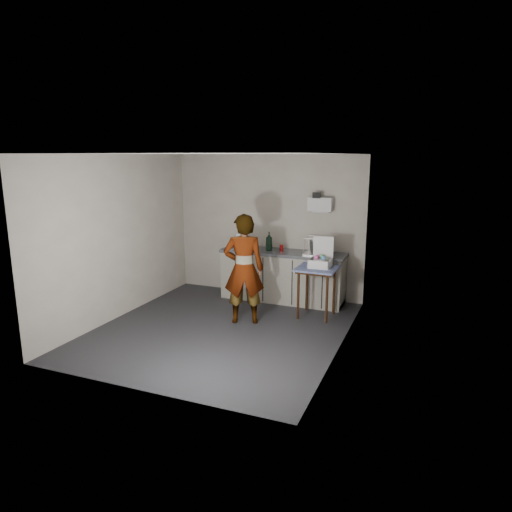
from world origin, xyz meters
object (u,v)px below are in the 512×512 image
at_px(bakery_box, 321,260).
at_px(dark_bottle, 270,243).
at_px(kitchen_counter, 283,277).
at_px(side_table, 317,274).
at_px(standing_man, 244,269).
at_px(soap_bottle, 269,241).
at_px(soda_can, 282,248).
at_px(dish_rack, 317,251).
at_px(paper_towel, 239,241).

bearing_deg(bakery_box, dark_bottle, 151.33).
height_order(kitchen_counter, side_table, kitchen_counter).
xyz_separation_m(standing_man, dark_bottle, (-0.06, 1.34, 0.16)).
distance_m(kitchen_counter, side_table, 1.03).
height_order(standing_man, bakery_box, standing_man).
xyz_separation_m(side_table, soap_bottle, (-1.04, 0.57, 0.36)).
height_order(kitchen_counter, soda_can, soda_can).
xyz_separation_m(side_table, dark_bottle, (-1.05, 0.66, 0.31)).
bearing_deg(kitchen_counter, bakery_box, -33.19).
height_order(dish_rack, bakery_box, bakery_box).
bearing_deg(paper_towel, soda_can, -1.39).
height_order(paper_towel, dish_rack, dish_rack).
height_order(dark_bottle, bakery_box, bakery_box).
distance_m(side_table, dish_rack, 0.63).
relative_size(standing_man, paper_towel, 6.31).
height_order(kitchen_counter, bakery_box, bakery_box).
relative_size(dark_bottle, bakery_box, 0.49).
bearing_deg(side_table, kitchen_counter, 143.85).
bearing_deg(paper_towel, soap_bottle, -2.78).
bearing_deg(bakery_box, paper_towel, 162.22).
distance_m(soda_can, bakery_box, 0.99).
relative_size(kitchen_counter, dish_rack, 5.10).
bearing_deg(side_table, dark_bottle, 149.33).
relative_size(kitchen_counter, standing_man, 1.30).
height_order(kitchen_counter, paper_towel, paper_towel).
xyz_separation_m(soap_bottle, dish_rack, (0.88, -0.03, -0.10)).
relative_size(soap_bottle, bakery_box, 0.71).
xyz_separation_m(standing_man, bakery_box, (1.02, 0.74, 0.07)).
bearing_deg(dish_rack, soda_can, 176.86).
height_order(dark_bottle, dish_rack, dish_rack).
relative_size(standing_man, dark_bottle, 7.51).
bearing_deg(bakery_box, side_table, -118.31).
bearing_deg(side_table, dish_rack, 106.95).
bearing_deg(paper_towel, dish_rack, -2.15).
distance_m(side_table, dark_bottle, 1.28).
distance_m(standing_man, soap_bottle, 1.27).
bearing_deg(dark_bottle, bakery_box, -28.58).
height_order(soap_bottle, paper_towel, soap_bottle).
bearing_deg(standing_man, dark_bottle, -108.63).
bearing_deg(kitchen_counter, side_table, -37.49).
height_order(side_table, bakery_box, bakery_box).
xyz_separation_m(side_table, soda_can, (-0.80, 0.58, 0.25)).
bearing_deg(standing_man, paper_towel, -84.11).
relative_size(standing_man, soda_can, 14.35).
distance_m(soda_can, dish_rack, 0.65).
relative_size(dark_bottle, dish_rack, 0.52).
distance_m(kitchen_counter, standing_man, 1.37).
relative_size(side_table, standing_man, 0.48).
bearing_deg(kitchen_counter, standing_man, -99.18).
height_order(soap_bottle, soda_can, soap_bottle).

